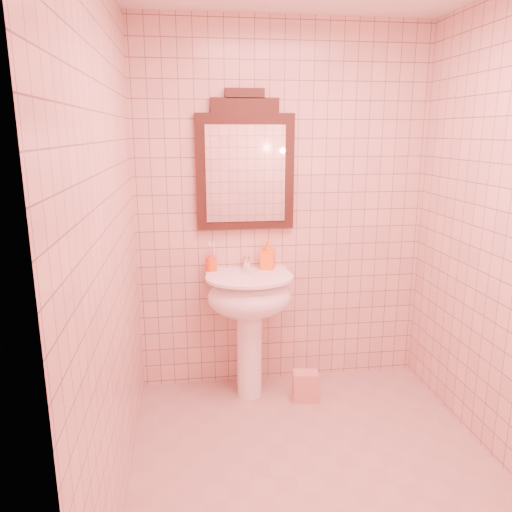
{
  "coord_description": "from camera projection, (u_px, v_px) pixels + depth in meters",
  "views": [
    {
      "loc": [
        -0.65,
        -2.25,
        1.78
      ],
      "look_at": [
        -0.26,
        0.55,
        1.08
      ],
      "focal_mm": 35.0,
      "sensor_mm": 36.0,
      "label": 1
    }
  ],
  "objects": [
    {
      "name": "towel",
      "position": [
        306.0,
        386.0,
        3.38
      ],
      "size": [
        0.18,
        0.14,
        0.21
      ],
      "primitive_type": "cube",
      "rotation": [
        0.0,
        0.0,
        -0.14
      ],
      "color": "tan",
      "rests_on": "floor"
    },
    {
      "name": "mirror",
      "position": [
        245.0,
        166.0,
        3.29
      ],
      "size": [
        0.65,
        0.06,
        0.91
      ],
      "color": "black",
      "rests_on": "back_wall"
    },
    {
      "name": "toothbrush_cup",
      "position": [
        211.0,
        264.0,
        3.37
      ],
      "size": [
        0.08,
        0.08,
        0.17
      ],
      "rotation": [
        0.0,
        0.0,
        -0.29
      ],
      "color": "#DE4E12",
      "rests_on": "pedestal_sink"
    },
    {
      "name": "faucet",
      "position": [
        247.0,
        262.0,
        3.39
      ],
      "size": [
        0.04,
        0.16,
        0.11
      ],
      "color": "white",
      "rests_on": "pedestal_sink"
    },
    {
      "name": "back_wall",
      "position": [
        283.0,
        211.0,
        3.43
      ],
      "size": [
        2.0,
        0.02,
        2.5
      ],
      "primitive_type": "cube",
      "color": "tan",
      "rests_on": "floor"
    },
    {
      "name": "floor",
      "position": [
        318.0,
        473.0,
        2.68
      ],
      "size": [
        2.2,
        2.2,
        0.0
      ],
      "primitive_type": "plane",
      "color": "tan",
      "rests_on": "ground"
    },
    {
      "name": "pedestal_sink",
      "position": [
        249.0,
        305.0,
        3.32
      ],
      "size": [
        0.58,
        0.58,
        0.86
      ],
      "color": "white",
      "rests_on": "floor"
    },
    {
      "name": "soap_dispenser",
      "position": [
        268.0,
        255.0,
        3.41
      ],
      "size": [
        0.12,
        0.12,
        0.2
      ],
      "primitive_type": "imported",
      "rotation": [
        0.0,
        0.0,
        -0.39
      ],
      "color": "orange",
      "rests_on": "pedestal_sink"
    }
  ]
}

